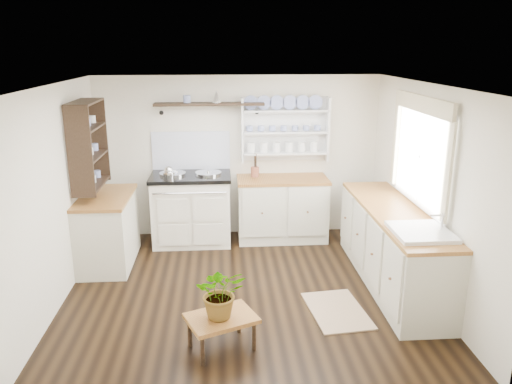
% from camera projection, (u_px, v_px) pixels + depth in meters
% --- Properties ---
extents(floor, '(4.00, 3.80, 0.01)m').
position_uv_depth(floor, '(246.00, 291.00, 5.67)').
color(floor, black).
rests_on(floor, ground).
extents(wall_back, '(4.00, 0.02, 2.30)m').
position_uv_depth(wall_back, '(239.00, 157.00, 7.17)').
color(wall_back, silver).
rests_on(wall_back, ground).
extents(wall_right, '(0.02, 3.80, 2.30)m').
position_uv_depth(wall_right, '(427.00, 191.00, 5.49)').
color(wall_right, silver).
rests_on(wall_right, ground).
extents(wall_left, '(0.02, 3.80, 2.30)m').
position_uv_depth(wall_left, '(55.00, 198.00, 5.21)').
color(wall_left, silver).
rests_on(wall_left, ground).
extents(ceiling, '(4.00, 3.80, 0.01)m').
position_uv_depth(ceiling, '(245.00, 85.00, 5.03)').
color(ceiling, white).
rests_on(ceiling, wall_back).
extents(window, '(0.08, 1.55, 1.22)m').
position_uv_depth(window, '(420.00, 151.00, 5.51)').
color(window, white).
rests_on(window, wall_right).
extents(aga_cooker, '(1.10, 0.76, 1.01)m').
position_uv_depth(aga_cooker, '(192.00, 208.00, 6.99)').
color(aga_cooker, '#EEE5CE').
rests_on(aga_cooker, floor).
extents(back_cabinets, '(1.27, 0.63, 0.90)m').
position_uv_depth(back_cabinets, '(282.00, 208.00, 7.12)').
color(back_cabinets, beige).
rests_on(back_cabinets, floor).
extents(right_cabinets, '(0.62, 2.43, 0.90)m').
position_uv_depth(right_cabinets, '(392.00, 246.00, 5.75)').
color(right_cabinets, beige).
rests_on(right_cabinets, floor).
extents(belfast_sink, '(0.55, 0.60, 0.45)m').
position_uv_depth(belfast_sink, '(420.00, 243.00, 4.94)').
color(belfast_sink, white).
rests_on(belfast_sink, right_cabinets).
extents(left_cabinets, '(0.62, 1.13, 0.90)m').
position_uv_depth(left_cabinets, '(108.00, 229.00, 6.29)').
color(left_cabinets, beige).
rests_on(left_cabinets, floor).
extents(plate_rack, '(1.20, 0.22, 0.90)m').
position_uv_depth(plate_rack, '(284.00, 129.00, 7.06)').
color(plate_rack, white).
rests_on(plate_rack, wall_back).
extents(high_shelf, '(1.50, 0.29, 0.16)m').
position_uv_depth(high_shelf, '(209.00, 105.00, 6.81)').
color(high_shelf, black).
rests_on(high_shelf, wall_back).
extents(left_shelving, '(0.28, 0.80, 1.05)m').
position_uv_depth(left_shelving, '(88.00, 144.00, 5.97)').
color(left_shelving, black).
rests_on(left_shelving, wall_left).
extents(kettle, '(0.16, 0.16, 0.20)m').
position_uv_depth(kettle, '(169.00, 174.00, 6.71)').
color(kettle, silver).
rests_on(kettle, aga_cooker).
extents(utensil_crock, '(0.12, 0.12, 0.13)m').
position_uv_depth(utensil_crock, '(255.00, 172.00, 7.02)').
color(utensil_crock, brown).
rests_on(utensil_crock, back_cabinets).
extents(center_table, '(0.72, 0.63, 0.33)m').
position_uv_depth(center_table, '(221.00, 321.00, 4.53)').
color(center_table, brown).
rests_on(center_table, floor).
extents(potted_plant, '(0.46, 0.41, 0.49)m').
position_uv_depth(potted_plant, '(221.00, 292.00, 4.44)').
color(potted_plant, '#3F7233').
rests_on(potted_plant, center_table).
extents(floor_rug, '(0.64, 0.91, 0.02)m').
position_uv_depth(floor_rug, '(337.00, 311.00, 5.24)').
color(floor_rug, '#85694D').
rests_on(floor_rug, floor).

